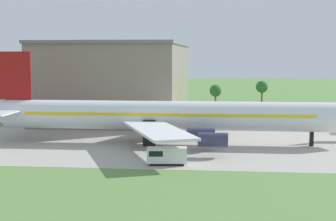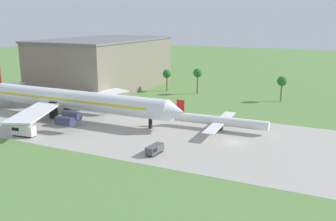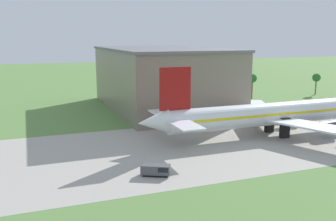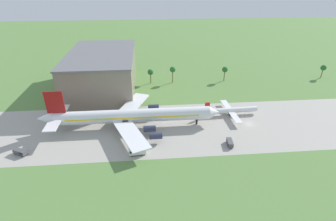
% 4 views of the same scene
% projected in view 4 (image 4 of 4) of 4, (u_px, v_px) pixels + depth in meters
% --- Properties ---
extents(ground_plane, '(600.00, 600.00, 0.00)m').
position_uv_depth(ground_plane, '(249.00, 124.00, 120.24)').
color(ground_plane, '#5B8442').
extents(taxiway_strip, '(320.00, 44.00, 0.02)m').
position_uv_depth(taxiway_strip, '(249.00, 124.00, 120.24)').
color(taxiway_strip, '#A8A399').
rests_on(taxiway_strip, ground_plane).
extents(jet_airliner, '(79.82, 52.30, 18.65)m').
position_uv_depth(jet_airliner, '(130.00, 116.00, 115.10)').
color(jet_airliner, white).
rests_on(jet_airliner, ground_plane).
extents(regional_aircraft, '(26.30, 23.71, 7.42)m').
position_uv_depth(regional_aircraft, '(230.00, 110.00, 126.66)').
color(regional_aircraft, white).
rests_on(regional_aircraft, ground_plane).
extents(baggage_tug, '(6.67, 2.69, 2.94)m').
position_uv_depth(baggage_tug, '(137.00, 151.00, 99.32)').
color(baggage_tug, black).
rests_on(baggage_tug, ground_plane).
extents(fuel_truck, '(5.74, 4.25, 2.11)m').
position_uv_depth(fuel_truck, '(20.00, 152.00, 99.48)').
color(fuel_truck, black).
rests_on(fuel_truck, ground_plane).
extents(catering_van, '(2.47, 5.27, 2.08)m').
position_uv_depth(catering_van, '(230.00, 143.00, 104.86)').
color(catering_van, black).
rests_on(catering_van, ground_plane).
extents(terminal_building, '(36.72, 61.20, 21.45)m').
position_uv_depth(terminal_building, '(103.00, 71.00, 152.34)').
color(terminal_building, slate).
rests_on(terminal_building, ground_plane).
extents(palm_tree_row, '(115.54, 3.60, 10.36)m').
position_uv_depth(palm_tree_row, '(219.00, 70.00, 163.79)').
color(palm_tree_row, brown).
rests_on(palm_tree_row, ground_plane).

